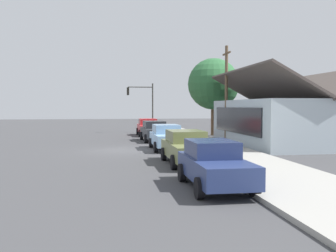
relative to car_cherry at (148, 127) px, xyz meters
name	(u,v)px	position (x,y,z in m)	size (l,w,h in m)	color
ground_plane	(123,150)	(11.90, -2.71, -0.82)	(120.00, 120.00, 0.00)	#424244
sidewalk_curb	(209,148)	(11.90, 2.89, -0.74)	(60.00, 4.20, 0.16)	#A3A099
car_cherry	(148,127)	(0.00, 0.00, 0.00)	(4.52, 2.06, 1.59)	red
car_charcoal	(155,131)	(5.90, -0.03, 0.00)	(4.51, 2.18, 1.59)	#2D3035
car_skyblue	(167,137)	(11.98, 0.06, 0.00)	(4.39, 2.04, 1.59)	#8CB7E0
car_olive	(187,147)	(18.06, 0.15, 0.00)	(4.77, 2.13, 1.59)	olive
car_navy	(214,164)	(23.50, -0.01, 0.00)	(4.36, 1.98, 1.59)	navy
storefront_building	(286,120)	(9.67, 9.27, 0.96)	(12.66, 8.00, 5.41)	#ADBCC6
shade_tree	(213,84)	(0.81, 6.17, 4.06)	(4.87, 4.87, 7.33)	brown
traffic_light_main	(143,100)	(-4.13, -0.17, 2.68)	(0.37, 2.79, 5.20)	#383833
utility_pole_wooden	(226,92)	(7.10, 5.49, 3.11)	(1.80, 0.24, 7.50)	brown
fire_hydrant_red	(177,136)	(7.71, 1.49, -0.32)	(0.22, 0.22, 0.71)	red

